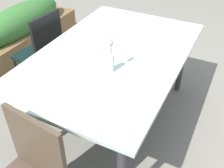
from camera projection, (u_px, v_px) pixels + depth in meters
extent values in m
plane|color=gray|center=(115.00, 116.00, 2.80)|extent=(12.00, 12.00, 0.00)
cube|color=#B2C6C1|center=(112.00, 54.00, 2.30)|extent=(1.80, 1.16, 0.03)
cube|color=#333338|center=(112.00, 57.00, 2.32)|extent=(1.76, 1.14, 0.02)
cylinder|color=#333338|center=(182.00, 62.00, 2.93)|extent=(0.06, 0.06, 0.75)
cylinder|color=#333338|center=(17.00, 128.00, 2.15)|extent=(0.06, 0.06, 0.75)
cylinder|color=#333338|center=(107.00, 44.00, 3.25)|extent=(0.06, 0.06, 0.75)
cube|color=#4C3D2D|center=(37.00, 148.00, 1.60)|extent=(0.08, 0.44, 0.48)
cube|color=black|center=(38.00, 55.00, 2.90)|extent=(0.44, 0.44, 0.04)
cube|color=black|center=(48.00, 38.00, 2.67)|extent=(0.38, 0.07, 0.48)
cylinder|color=black|center=(18.00, 75.00, 2.99)|extent=(0.03, 0.03, 0.44)
cylinder|color=black|center=(41.00, 61.00, 3.24)|extent=(0.03, 0.03, 0.44)
cylinder|color=black|center=(42.00, 86.00, 2.84)|extent=(0.03, 0.03, 0.44)
cylinder|color=black|center=(65.00, 70.00, 3.08)|extent=(0.03, 0.03, 0.44)
cylinder|color=silver|center=(111.00, 63.00, 2.04)|extent=(0.05, 0.05, 0.15)
cylinder|color=#569347|center=(111.00, 51.00, 1.97)|extent=(0.01, 0.01, 0.14)
sphere|color=pink|center=(111.00, 42.00, 1.93)|extent=(0.03, 0.03, 0.03)
cylinder|color=#569347|center=(111.00, 49.00, 1.96)|extent=(0.01, 0.01, 0.18)
sphere|color=white|center=(111.00, 37.00, 1.90)|extent=(0.03, 0.03, 0.03)
cylinder|color=#569347|center=(111.00, 52.00, 1.98)|extent=(0.01, 0.01, 0.13)
sphere|color=#DB4C56|center=(111.00, 44.00, 1.94)|extent=(0.02, 0.02, 0.02)
ellipsoid|color=#387233|center=(20.00, 21.00, 3.46)|extent=(1.46, 0.43, 0.40)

